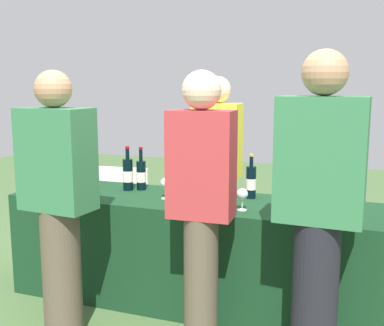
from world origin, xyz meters
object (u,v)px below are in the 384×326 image
at_px(wine_bottle_3, 171,176).
at_px(wine_glass_2, 289,198).
at_px(wine_bottle_7, 322,188).
at_px(wine_glass_1, 242,195).
at_px(wine_bottle_6, 251,182).
at_px(wine_glass_3, 303,200).
at_px(wine_bottle_4, 194,179).
at_px(wine_bottle_5, 206,180).
at_px(guest_0, 58,198).
at_px(wine_bottle_0, 88,172).
at_px(server_pouring, 217,167).
at_px(wine_bottle_2, 141,175).
at_px(wine_bottle_1, 128,174).
at_px(wine_glass_0, 165,184).
at_px(menu_board, 124,206).
at_px(guest_1, 201,202).
at_px(guest_2, 319,207).

relative_size(wine_bottle_3, wine_glass_2, 2.49).
xyz_separation_m(wine_bottle_7, wine_glass_1, (-0.45, -0.30, -0.02)).
height_order(wine_bottle_6, wine_glass_3, wine_bottle_6).
height_order(wine_bottle_4, wine_bottle_7, wine_bottle_4).
distance_m(wine_bottle_5, guest_0, 1.01).
bearing_deg(wine_bottle_0, server_pouring, 33.19).
bearing_deg(wine_bottle_6, wine_bottle_3, -179.23).
bearing_deg(wine_bottle_7, wine_bottle_0, -177.92).
relative_size(wine_bottle_2, wine_bottle_7, 1.00).
distance_m(wine_bottle_1, wine_glass_1, 0.97).
height_order(wine_bottle_6, wine_glass_1, wine_bottle_6).
distance_m(wine_glass_0, guest_0, 0.76).
height_order(wine_bottle_6, wine_glass_2, wine_bottle_6).
bearing_deg(wine_bottle_7, menu_board, 157.16).
relative_size(wine_bottle_5, wine_glass_0, 2.20).
bearing_deg(wine_glass_0, wine_bottle_2, 144.63).
bearing_deg(guest_1, wine_bottle_0, 148.23).
relative_size(wine_bottle_2, wine_glass_1, 2.29).
relative_size(wine_bottle_3, guest_1, 0.20).
distance_m(server_pouring, menu_board, 1.16).
xyz_separation_m(wine_bottle_6, wine_glass_0, (-0.54, -0.22, -0.01)).
bearing_deg(wine_glass_0, wine_glass_1, -11.26).
relative_size(wine_bottle_0, server_pouring, 0.21).
bearing_deg(wine_glass_1, wine_bottle_2, 159.78).
relative_size(wine_glass_2, guest_1, 0.08).
distance_m(wine_bottle_1, guest_2, 1.58).
bearing_deg(wine_glass_1, wine_glass_2, 10.52).
relative_size(wine_bottle_2, wine_bottle_6, 1.04).
xyz_separation_m(server_pouring, guest_1, (0.28, -1.18, 0.01)).
relative_size(wine_bottle_6, wine_glass_3, 2.17).
xyz_separation_m(wine_glass_0, guest_0, (-0.41, -0.64, 0.01)).
relative_size(wine_bottle_3, wine_bottle_7, 1.00).
bearing_deg(wine_glass_2, guest_2, -64.86).
relative_size(wine_bottle_2, guest_0, 0.20).
bearing_deg(wine_bottle_4, wine_bottle_6, 8.13).
height_order(wine_glass_3, guest_1, guest_1).
bearing_deg(menu_board, guest_2, -44.01).
bearing_deg(wine_bottle_0, wine_bottle_1, 4.61).
relative_size(wine_bottle_5, guest_2, 0.19).
bearing_deg(guest_0, wine_bottle_7, 35.51).
distance_m(wine_bottle_0, wine_bottle_3, 0.65).
bearing_deg(wine_glass_1, guest_1, -109.00).
bearing_deg(wine_bottle_6, wine_bottle_5, -162.99).
bearing_deg(guest_2, wine_bottle_4, 145.36).
relative_size(guest_1, menu_board, 2.14).
height_order(wine_glass_0, server_pouring, server_pouring).
distance_m(wine_bottle_6, guest_0, 1.28).
height_order(wine_bottle_4, wine_glass_2, wine_bottle_4).
bearing_deg(wine_glass_0, menu_board, 131.22).
bearing_deg(guest_2, wine_bottle_3, 148.81).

